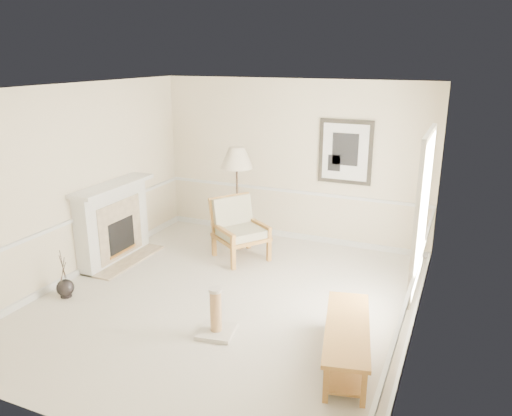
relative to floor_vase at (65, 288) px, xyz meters
The scene contains 8 objects.
ground 2.28m from the floor_vase, 20.31° to the left, with size 5.50×5.50×0.00m, color silver.
room 2.98m from the floor_vase, 20.88° to the left, with size 5.04×5.54×2.92m.
fireplace 1.49m from the floor_vase, 98.65° to the left, with size 0.64×1.64×1.31m.
floor_vase is the anchor object (origin of this frame).
armchair 2.85m from the floor_vase, 55.46° to the left, with size 1.11×1.09×1.02m.
floor_lamp 3.38m from the floor_vase, 62.46° to the left, with size 0.70×0.70×1.80m.
bench 4.02m from the floor_vase, ahead, with size 0.81×1.66×0.45m.
scratching_post 2.42m from the floor_vase, ahead, with size 0.50×0.50×0.62m.
Camera 1 is at (2.88, -5.58, 3.30)m, focal length 35.00 mm.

